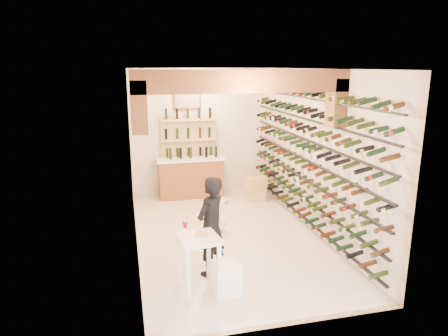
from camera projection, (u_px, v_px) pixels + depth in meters
name	position (u px, v px, depth m)	size (l,w,h in m)	color
ground	(228.00, 235.00, 8.10)	(6.00, 6.00, 0.00)	beige
room_shell	(231.00, 124.00, 7.31)	(3.52, 6.02, 3.21)	beige
wine_rack	(303.00, 155.00, 8.08)	(0.32, 5.70, 2.56)	black
back_counter	(191.00, 176.00, 10.40)	(1.70, 0.62, 1.29)	brown
back_shelving	(189.00, 150.00, 10.47)	(1.40, 0.31, 2.73)	tan
tasting_table	(198.00, 246.00, 6.00)	(0.65, 0.65, 1.02)	white
white_stool	(226.00, 278.00, 6.00)	(0.38, 0.38, 0.47)	white
person	(211.00, 226.00, 6.45)	(0.59, 0.39, 1.61)	black
chrome_barstool	(220.00, 214.00, 8.08)	(0.37, 0.37, 0.73)	silver
crate_lower	(256.00, 195.00, 10.20)	(0.48, 0.33, 0.29)	tan
crate_upper	(256.00, 183.00, 10.13)	(0.51, 0.35, 0.30)	tan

